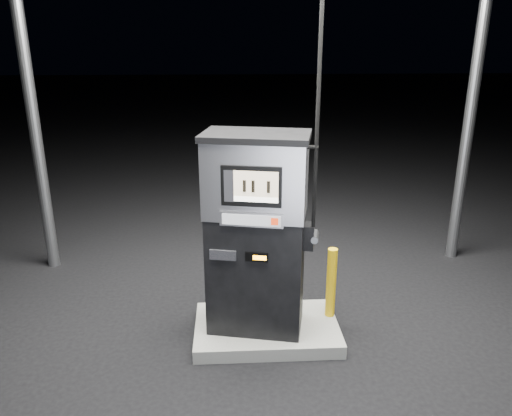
{
  "coord_description": "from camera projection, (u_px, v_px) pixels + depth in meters",
  "views": [
    {
      "loc": [
        -0.39,
        -4.85,
        3.21
      ],
      "look_at": [
        -0.12,
        0.0,
        1.53
      ],
      "focal_mm": 35.0,
      "sensor_mm": 36.0,
      "label": 1
    }
  ],
  "objects": [
    {
      "name": "ground",
      "position": [
        267.0,
        335.0,
        5.65
      ],
      "size": [
        80.0,
        80.0,
        0.0
      ],
      "primitive_type": "plane",
      "color": "black",
      "rests_on": "ground"
    },
    {
      "name": "pump_island",
      "position": [
        267.0,
        329.0,
        5.62
      ],
      "size": [
        1.6,
        1.0,
        0.15
      ],
      "primitive_type": "cube",
      "color": "slate",
      "rests_on": "ground"
    },
    {
      "name": "bollard_left",
      "position": [
        217.0,
        288.0,
        5.52
      ],
      "size": [
        0.14,
        0.14,
        0.83
      ],
      "primitive_type": "cylinder",
      "rotation": [
        0.0,
        0.0,
        -0.28
      ],
      "color": "#E9B40C",
      "rests_on": "pump_island"
    },
    {
      "name": "bollard_right",
      "position": [
        331.0,
        283.0,
        5.64
      ],
      "size": [
        0.14,
        0.14,
        0.83
      ],
      "primitive_type": "cylinder",
      "rotation": [
        0.0,
        0.0,
        0.38
      ],
      "color": "#E9B40C",
      "rests_on": "pump_island"
    },
    {
      "name": "fuel_dispenser",
      "position": [
        257.0,
        233.0,
        5.22
      ],
      "size": [
        1.24,
        0.85,
        4.48
      ],
      "rotation": [
        0.0,
        0.0,
        -0.21
      ],
      "color": "black",
      "rests_on": "pump_island"
    }
  ]
}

